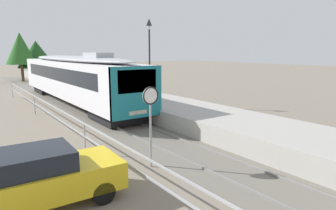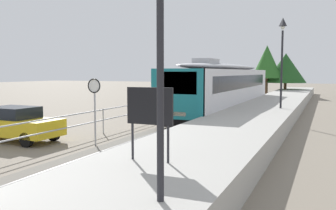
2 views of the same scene
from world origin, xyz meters
The scene contains 11 objects.
ground_plane centered at (-3.00, 22.00, 0.00)m, with size 160.00×160.00×0.00m, color slate.
track_rails centered at (0.00, 22.00, 0.03)m, with size 3.20×60.00×0.14m.
commuter_train centered at (0.00, 23.09, 2.15)m, with size 2.82×19.25×3.74m.
station_platform centered at (3.25, 22.00, 0.45)m, with size 3.90×60.00×0.90m, color #A8A59E.
platform_lamp_mid_platform centered at (4.36, 19.43, 4.62)m, with size 0.34×0.34×5.35m.
platform_notice_board centered at (2.97, 4.55, 2.19)m, with size 1.20×0.08×1.80m.
speed_limit_sign centered at (-1.93, 9.32, 2.12)m, with size 0.61×0.10×2.81m.
carpark_fence centered at (-3.30, 12.00, 0.91)m, with size 0.06×36.06×1.25m.
parked_hatchback_yellow centered at (-5.66, 8.74, 0.79)m, with size 4.06×1.91×1.53m.
tree_behind_carpark centered at (2.03, 44.97, 3.56)m, with size 5.05×5.05×5.40m.
tree_behind_station_far centered at (-0.10, 43.74, 4.32)m, with size 3.76×3.76×6.38m.
Camera 2 is at (6.87, -3.36, 3.07)m, focal length 39.31 mm.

